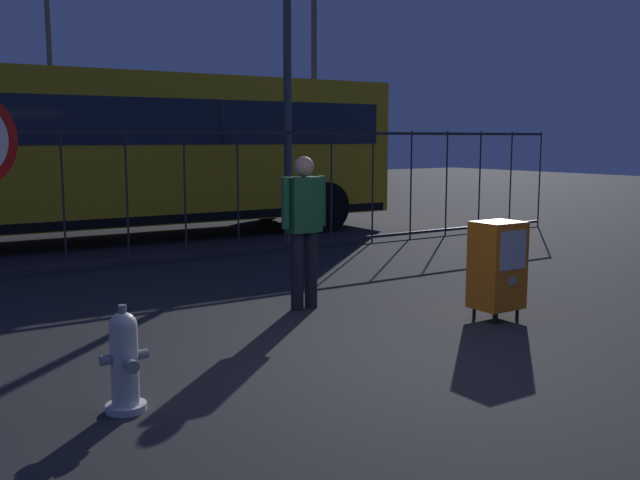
# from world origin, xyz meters

# --- Properties ---
(ground_plane) EXTENTS (60.00, 60.00, 0.00)m
(ground_plane) POSITION_xyz_m (0.00, 0.00, 0.00)
(ground_plane) COLOR #262628
(fire_hydrant) EXTENTS (0.33, 0.32, 0.75)m
(fire_hydrant) POSITION_xyz_m (-1.96, 0.23, 0.35)
(fire_hydrant) COLOR silver
(fire_hydrant) RESTS_ON ground_plane
(newspaper_box_primary) EXTENTS (0.48, 0.42, 1.02)m
(newspaper_box_primary) POSITION_xyz_m (2.10, 0.60, 0.57)
(newspaper_box_primary) COLOR black
(newspaper_box_primary) RESTS_ON ground_plane
(pedestrian) EXTENTS (0.55, 0.22, 1.67)m
(pedestrian) POSITION_xyz_m (0.69, 2.10, 0.95)
(pedestrian) COLOR black
(pedestrian) RESTS_ON ground_plane
(fence_barrier) EXTENTS (18.03, 0.04, 2.00)m
(fence_barrier) POSITION_xyz_m (-0.00, 5.79, 1.02)
(fence_barrier) COLOR #2D2D33
(fence_barrier) RESTS_ON ground_plane
(bus_near) EXTENTS (10.55, 2.94, 3.00)m
(bus_near) POSITION_xyz_m (0.95, 8.79, 1.71)
(bus_near) COLOR gold
(bus_near) RESTS_ON ground_plane
(street_light_near_right) EXTENTS (0.32, 0.32, 7.63)m
(street_light_near_right) POSITION_xyz_m (1.28, 15.03, 4.38)
(street_light_near_right) COLOR #4C4F54
(street_light_near_right) RESTS_ON ground_plane
(street_light_far_left) EXTENTS (0.32, 0.32, 7.60)m
(street_light_far_left) POSITION_xyz_m (6.73, 11.09, 4.37)
(street_light_far_left) COLOR #4C4F54
(street_light_far_left) RESTS_ON ground_plane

